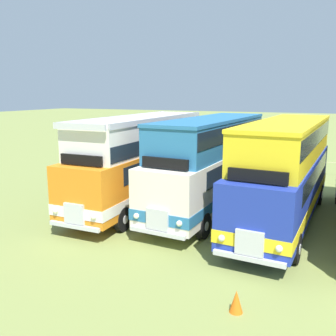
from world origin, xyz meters
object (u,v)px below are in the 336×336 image
at_px(bus_second_in_row, 211,160).
at_px(cone_mid_row, 236,301).
at_px(bus_first_in_row, 142,158).
at_px(bus_third_in_row, 286,167).

relative_size(bus_second_in_row, cone_mid_row, 17.51).
xyz_separation_m(bus_first_in_row, bus_third_in_row, (7.11, -0.10, 0.11)).
relative_size(bus_first_in_row, bus_second_in_row, 1.06).
bearing_deg(bus_first_in_row, cone_mid_row, -48.66).
height_order(bus_first_in_row, cone_mid_row, bus_first_in_row).
xyz_separation_m(bus_second_in_row, bus_third_in_row, (3.55, -0.45, 0.00)).
distance_m(bus_first_in_row, cone_mid_row, 10.68).
relative_size(bus_first_in_row, bus_third_in_row, 0.99).
bearing_deg(cone_mid_row, bus_second_in_row, 112.27).
height_order(bus_first_in_row, bus_second_in_row, bus_first_in_row).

